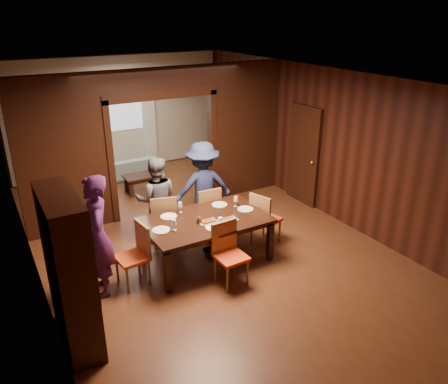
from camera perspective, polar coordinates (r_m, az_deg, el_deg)
floor at (r=8.02m, az=-2.95°, el=-6.31°), size 9.00×9.00×0.00m
ceiling at (r=7.08m, az=-3.43°, el=14.67°), size 5.50×9.00×0.02m
room_walls at (r=9.06m, az=-8.66°, el=7.22°), size 5.52×9.01×2.90m
person_purple at (r=6.46m, az=-16.23°, el=-5.64°), size 0.55×0.74×1.83m
person_grey at (r=7.80m, az=-8.80°, el=-1.00°), size 0.93×0.84×1.57m
person_navy at (r=8.05m, az=-2.78°, el=0.62°), size 1.21×0.83×1.73m
sofa at (r=11.17m, az=-12.60°, el=3.15°), size 1.71×0.70×0.50m
serving_bowl at (r=7.23m, az=-1.75°, el=-2.61°), size 0.29×0.29×0.07m
dining_table at (r=7.26m, az=-2.38°, el=-6.19°), size 1.99×1.24×0.76m
coffee_table at (r=10.20m, az=-10.62°, el=1.14°), size 0.80×0.50×0.40m
chair_left at (r=6.74m, az=-11.95°, el=-8.17°), size 0.49×0.49×0.97m
chair_right at (r=7.77m, az=5.53°, el=-3.35°), size 0.56×0.56×0.97m
chair_far_l at (r=7.77m, az=-7.87°, el=-3.49°), size 0.55×0.55×0.97m
chair_far_r at (r=8.01m, az=-2.44°, el=-2.43°), size 0.46×0.46×0.97m
chair_near at (r=6.61m, az=0.93°, el=-8.27°), size 0.46×0.46×0.97m
hutch at (r=5.61m, az=-19.56°, el=-9.76°), size 0.40×1.20×2.00m
door_right at (r=9.38m, az=10.34°, el=4.75°), size 0.06×0.90×2.10m
window_far at (r=11.37m, az=-13.63°, el=11.02°), size 1.20×0.03×1.30m
curtain_left at (r=11.25m, az=-17.03°, el=8.18°), size 0.35×0.06×2.40m
curtain_right at (r=11.66m, az=-9.81°, el=9.33°), size 0.35×0.06×2.40m
plate_left at (r=6.78m, az=-8.20°, el=-4.93°), size 0.27×0.27×0.01m
plate_far_l at (r=7.20m, az=-7.24°, el=-3.18°), size 0.27×0.27×0.01m
plate_far_r at (r=7.56m, az=-0.59°, el=-1.66°), size 0.27×0.27×0.01m
plate_right at (r=7.40m, az=2.81°, el=-2.24°), size 0.27×0.27×0.01m
plate_near at (r=6.80m, az=-1.34°, el=-4.61°), size 0.27×0.27×0.01m
platter_a at (r=6.95m, az=-2.13°, el=-3.85°), size 0.30×0.20×0.04m
platter_b at (r=7.01m, az=0.56°, el=-3.61°), size 0.30×0.20×0.04m
wineglass_left at (r=6.72m, az=-6.51°, el=-4.33°), size 0.08×0.08×0.18m
wineglass_far at (r=7.30m, az=-5.75°, el=-1.99°), size 0.08×0.08×0.18m
wineglass_right at (r=7.48m, az=1.54°, el=-1.24°), size 0.08×0.08×0.18m
tumbler at (r=6.83m, az=-0.47°, el=-3.88°), size 0.07×0.07×0.14m
condiment_jar at (r=6.92m, az=-3.28°, el=-3.66°), size 0.08×0.08×0.11m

